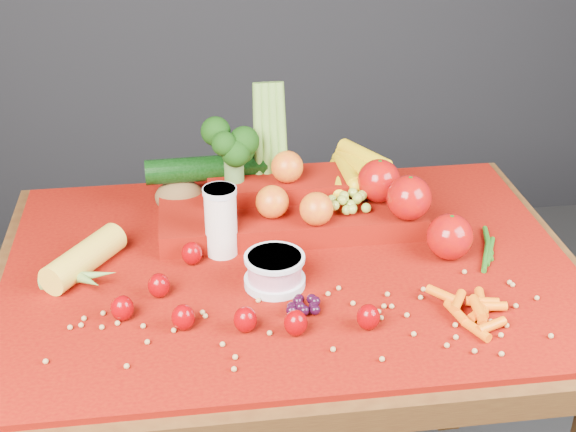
{
  "coord_description": "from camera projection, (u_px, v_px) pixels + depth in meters",
  "views": [
    {
      "loc": [
        -0.17,
        -1.26,
        1.56
      ],
      "look_at": [
        0.0,
        0.02,
        0.85
      ],
      "focal_mm": 50.0,
      "sensor_mm": 36.0,
      "label": 1
    }
  ],
  "objects": [
    {
      "name": "table",
      "position": [
        289.0,
        309.0,
        1.55
      ],
      "size": [
        1.1,
        0.8,
        0.75
      ],
      "color": "#361B0C",
      "rests_on": "ground"
    },
    {
      "name": "baby_carrot_pile",
      "position": [
        464.0,
        311.0,
        1.33
      ],
      "size": [
        0.18,
        0.17,
        0.03
      ],
      "primitive_type": null,
      "color": "#EF6208",
      "rests_on": "red_cloth"
    },
    {
      "name": "red_cloth",
      "position": [
        289.0,
        265.0,
        1.5
      ],
      "size": [
        1.05,
        0.75,
        0.01
      ],
      "primitive_type": "cube",
      "color": "maroon",
      "rests_on": "table"
    },
    {
      "name": "milk_glass",
      "position": [
        221.0,
        219.0,
        1.49
      ],
      "size": [
        0.06,
        0.06,
        0.14
      ],
      "rotation": [
        0.0,
        0.0,
        -0.21
      ],
      "color": "silver",
      "rests_on": "red_cloth"
    },
    {
      "name": "soybean_scatter",
      "position": [
        306.0,
        323.0,
        1.32
      ],
      "size": [
        0.84,
        0.24,
        0.01
      ],
      "primitive_type": null,
      "color": "#B0894B",
      "rests_on": "red_cloth"
    },
    {
      "name": "dark_grape_cluster",
      "position": [
        301.0,
        304.0,
        1.35
      ],
      "size": [
        0.06,
        0.05,
        0.03
      ],
      "primitive_type": null,
      "color": "black",
      "rests_on": "red_cloth"
    },
    {
      "name": "green_bean_pile",
      "position": [
        485.0,
        249.0,
        1.53
      ],
      "size": [
        0.14,
        0.12,
        0.01
      ],
      "primitive_type": null,
      "color": "#1E5814",
      "rests_on": "red_cloth"
    },
    {
      "name": "strawberry_scatter",
      "position": [
        222.0,
        301.0,
        1.34
      ],
      "size": [
        0.44,
        0.28,
        0.05
      ],
      "color": "#7D0007",
      "rests_on": "red_cloth"
    },
    {
      "name": "potato",
      "position": [
        180.0,
        197.0,
        1.66
      ],
      "size": [
        0.1,
        0.07,
        0.07
      ],
      "primitive_type": "ellipsoid",
      "color": "brown",
      "rests_on": "red_cloth"
    },
    {
      "name": "corn_ear",
      "position": [
        81.0,
        271.0,
        1.43
      ],
      "size": [
        0.25,
        0.27,
        0.06
      ],
      "rotation": [
        0.0,
        0.0,
        0.97
      ],
      "color": "gold",
      "rests_on": "red_cloth"
    },
    {
      "name": "produce_mound",
      "position": [
        305.0,
        196.0,
        1.61
      ],
      "size": [
        0.61,
        0.36,
        0.27
      ],
      "color": "maroon",
      "rests_on": "red_cloth"
    },
    {
      "name": "yogurt_bowl",
      "position": [
        275.0,
        270.0,
        1.42
      ],
      "size": [
        0.11,
        0.11,
        0.06
      ],
      "rotation": [
        0.0,
        0.0,
        0.42
      ],
      "color": "silver",
      "rests_on": "red_cloth"
    }
  ]
}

